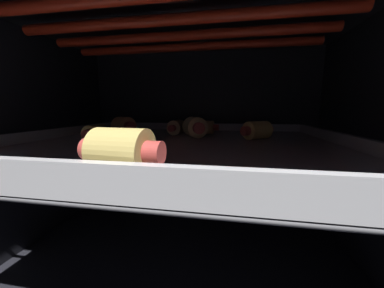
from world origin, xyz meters
TOP-DOWN VIEW (x-y plane):
  - ground_plane at (0.00, 0.00)cm, footprint 54.00×43.91cm
  - oven_wall_back at (0.00, 21.35)cm, footprint 54.00×1.20cm
  - oven_wall_left at (-26.40, 0.00)cm, footprint 1.20×41.51cm
  - oven_ceiling at (0.00, 0.00)cm, footprint 54.00×43.91cm
  - heating_element at (0.00, 0.00)cm, footprint 41.28×18.47cm
  - oven_rack_mid at (0.00, 0.00)cm, footprint 49.07×40.68cm
  - baking_tray_mid at (0.00, 0.00)cm, footprint 43.95×36.75cm
  - pig_in_blanket_mid_0 at (-15.10, 12.51)cm, footprint 4.43×2.92cm
  - pig_in_blanket_mid_1 at (-11.68, 5.59)cm, footprint 5.15×4.44cm
  - pig_in_blanket_mid_2 at (11.09, 4.88)cm, footprint 5.36×4.72cm
  - pig_in_blanket_mid_3 at (1.82, 10.54)cm, footprint 6.15×2.82cm
  - pig_in_blanket_mid_4 at (-12.47, -1.36)cm, footprint 2.52×4.66cm
  - pig_in_blanket_mid_5 at (1.08, 5.70)cm, footprint 4.67×5.58cm
  - pig_in_blanket_mid_6 at (-2.81, 8.74)cm, footprint 3.03×5.63cm
  - pig_in_blanket_mid_7 at (-0.89, -15.32)cm, footprint 6.49×3.76cm

SIDE VIEW (x-z plane):
  - ground_plane at x=0.00cm, z-range -1.20..0.00cm
  - oven_rack_mid at x=0.00cm, z-range 16.51..17.03cm
  - baking_tray_mid at x=0.00cm, z-range 16.42..18.94cm
  - oven_wall_back at x=0.00cm, z-range 0.00..35.50cm
  - oven_wall_left at x=-26.40cm, z-range 0.00..35.50cm
  - pig_in_blanket_mid_4 at x=-12.47cm, z-range 18.07..20.50cm
  - pig_in_blanket_mid_3 at x=1.82cm, z-range 18.07..20.56cm
  - pig_in_blanket_mid_6 at x=-2.81cm, z-range 18.07..20.71cm
  - pig_in_blanket_mid_0 at x=-15.10cm, z-range 18.07..20.76cm
  - pig_in_blanket_mid_2 at x=11.09cm, z-range 18.07..20.87cm
  - pig_in_blanket_mid_1 at x=-11.68cm, z-range 18.07..21.35cm
  - pig_in_blanket_mid_5 at x=1.08cm, z-range 18.07..21.42cm
  - pig_in_blanket_mid_7 at x=-0.89cm, z-range 18.07..21.43cm
  - heating_element at x=0.00cm, z-range 32.58..33.93cm
  - oven_ceiling at x=0.00cm, z-range 35.50..36.70cm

